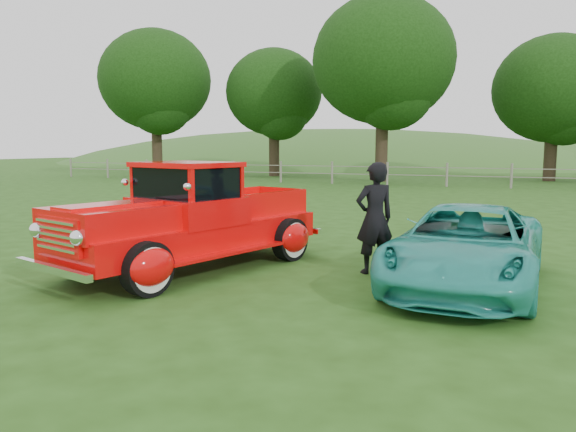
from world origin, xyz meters
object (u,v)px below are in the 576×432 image
at_px(tree_near_west, 383,60).
at_px(teal_sedan, 467,247).
at_px(man, 375,218).
at_px(tree_mid_west, 274,93).
at_px(tree_far_west, 155,80).
at_px(tree_near_east, 554,89).
at_px(red_pickup, 191,222).

relative_size(tree_near_west, teal_sedan, 2.45).
relative_size(tree_near_west, man, 5.83).
bearing_deg(tree_near_west, tree_mid_west, 159.44).
xyz_separation_m(tree_far_west, man, (21.10, -24.21, -5.59)).
bearing_deg(tree_mid_west, tree_far_west, -165.96).
distance_m(tree_near_east, teal_sedan, 28.10).
distance_m(teal_sedan, man, 1.53).
xyz_separation_m(tree_near_east, red_pickup, (-6.78, -28.07, -4.45)).
bearing_deg(red_pickup, tree_near_west, 112.23).
distance_m(tree_mid_west, teal_sedan, 30.72).
relative_size(red_pickup, man, 2.95).
height_order(teal_sedan, man, man).
bearing_deg(man, red_pickup, -24.11).
bearing_deg(tree_mid_west, tree_near_west, -20.56).
bearing_deg(tree_mid_west, man, -63.44).
relative_size(tree_near_east, man, 4.66).
bearing_deg(teal_sedan, man, 167.75).
xyz_separation_m(tree_near_west, teal_sedan, (6.55, -23.60, -6.21)).
relative_size(tree_mid_west, tree_near_west, 0.81).
distance_m(tree_near_west, tree_near_east, 9.97).
distance_m(tree_near_east, man, 27.83).
bearing_deg(man, tree_mid_west, -104.19).
xyz_separation_m(tree_mid_west, teal_sedan, (14.55, -26.60, -4.96)).
distance_m(tree_mid_west, tree_near_west, 8.63).
bearing_deg(tree_far_west, tree_near_east, 6.84).
height_order(tree_far_west, tree_mid_west, tree_far_west).
bearing_deg(red_pickup, man, 33.59).
bearing_deg(teal_sedan, tree_far_west, 135.38).
relative_size(tree_mid_west, man, 4.74).
height_order(red_pickup, teal_sedan, red_pickup).
height_order(tree_mid_west, red_pickup, tree_mid_west).
xyz_separation_m(tree_mid_west, tree_near_west, (8.00, -3.00, 1.25)).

